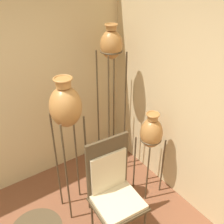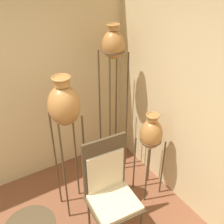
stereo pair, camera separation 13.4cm
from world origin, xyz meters
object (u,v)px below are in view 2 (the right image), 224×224
Objects in this scene: vase_stand_medium at (64,107)px; chair at (110,187)px; vase_stand_short at (151,135)px; vase_stand_tall at (113,52)px.

vase_stand_medium is 0.94m from chair.
chair reaches higher than vase_stand_short.
vase_stand_medium is at bearing -153.31° from vase_stand_tall.
vase_stand_medium is (-0.83, -0.42, -0.31)m from vase_stand_tall.
vase_stand_medium is 1.08m from vase_stand_short.
chair is (-0.62, -0.93, -1.07)m from vase_stand_tall.
chair is at bearing -161.89° from vase_stand_short.
vase_stand_tall is at bearing 26.69° from vase_stand_medium.
vase_stand_tall is 1.71× the size of chair.
chair is (-0.70, -0.23, -0.25)m from vase_stand_short.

